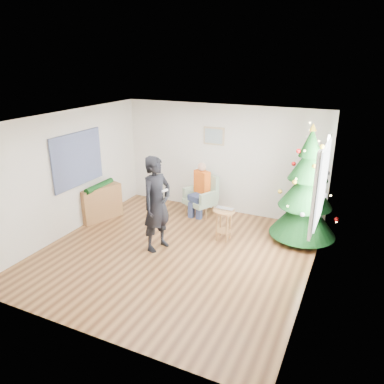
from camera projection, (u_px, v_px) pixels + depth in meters
The scene contains 19 objects.
floor at pixel (174, 254), 7.29m from camera, with size 5.00×5.00×0.00m, color brown.
ceiling at pixel (172, 120), 6.40m from camera, with size 5.00×5.00×0.00m, color white.
wall_back at pixel (222, 159), 8.97m from camera, with size 5.00×5.00×0.00m, color silver.
wall_front at pixel (81, 252), 4.72m from camera, with size 5.00×5.00×0.00m, color silver.
wall_left at pixel (68, 174), 7.84m from camera, with size 5.00×5.00×0.00m, color silver.
wall_right at pixel (315, 214), 5.85m from camera, with size 5.00×5.00×0.00m, color silver.
window_panel at pixel (322, 183), 6.65m from camera, with size 0.04×1.30×1.40m, color white.
curtains at pixel (320, 183), 6.66m from camera, with size 0.05×1.75×1.50m.
christmas_tree at pixel (306, 190), 7.51m from camera, with size 1.35×1.35×2.44m.
stool at pixel (224, 225), 7.75m from camera, with size 0.44×0.44×0.67m.
laptop at pixel (224, 209), 7.63m from camera, with size 0.36×0.24×0.03m, color silver.
armchair at pixel (202, 200), 9.05m from camera, with size 0.85×0.84×0.97m.
seated_person at pixel (200, 189), 8.92m from camera, with size 0.50×0.63×1.27m.
standing_man at pixel (157, 204), 7.20m from camera, with size 0.69×0.45×1.89m, color black.
game_controller at pixel (165, 191), 6.99m from camera, with size 0.04×0.13×0.04m, color white.
console at pixel (101, 203), 8.73m from camera, with size 0.30×1.00×0.80m, color brown.
garland at pixel (99, 186), 8.59m from camera, with size 0.14×0.14×0.90m, color black.
tapestry at pixel (78, 159), 7.99m from camera, with size 0.03×1.50×1.15m, color black.
framed_picture at pixel (214, 136), 8.83m from camera, with size 0.52×0.05×0.42m.
Camera 1 is at (3.04, -5.69, 3.62)m, focal length 35.00 mm.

